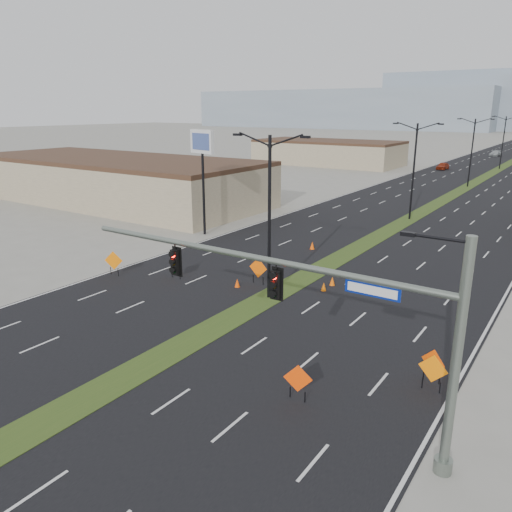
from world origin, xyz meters
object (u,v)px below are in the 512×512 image
Objects in this scene: streetlight_2 at (472,151)px; construction_sign_1 at (176,265)px; car_left at (443,166)px; cone_3 at (312,246)px; car_far at (495,154)px; construction_sign_4 at (433,363)px; construction_sign_5 at (433,370)px; streetlight_3 at (503,141)px; construction_sign_3 at (298,380)px; cone_2 at (324,287)px; signal_mast at (321,306)px; pole_sign_west at (202,150)px; construction_sign_0 at (114,261)px; streetlight_0 at (269,213)px; cone_1 at (332,281)px; streetlight_1 at (414,169)px; cone_0 at (237,283)px; construction_sign_2 at (258,269)px.

streetlight_2 reaches higher than construction_sign_1.
car_left is 6.14× the size of cone_3.
car_far is 7.05× the size of cone_3.
construction_sign_4 is 0.77m from construction_sign_5.
construction_sign_1 is at bearing -95.00° from streetlight_3.
construction_sign_3 is 13.01m from cone_2.
signal_mast is 30.66m from pole_sign_west.
construction_sign_0 is 0.18× the size of pole_sign_west.
construction_sign_3 is 2.72× the size of cone_2.
cone_3 is at bearing 118.31° from signal_mast.
streetlight_0 is 7.07m from cone_1.
signal_mast reaches higher than construction_sign_4.
streetlight_1 is 17.50m from cone_3.
streetlight_1 is 1.00× the size of streetlight_2.
signal_mast is 16.06m from cone_0.
streetlight_1 is 37.96m from construction_sign_3.
streetlight_0 is 17.04× the size of cone_0.
cone_3 is (-5.35, 8.48, 0.04)m from cone_2.
cone_1 is at bearing -53.47° from cone_3.
construction_sign_2 reaches higher than construction_sign_0.
streetlight_0 is at bearing -127.09° from cone_2.
streetlight_3 is 29.74m from car_far.
cone_1 is (4.31, 2.53, -0.78)m from construction_sign_2.
cone_3 is at bearing 126.53° from cone_1.
construction_sign_3 reaches higher than cone_1.
car_far is 2.66× the size of construction_sign_0.
construction_sign_1 is 2.79× the size of cone_1.
construction_sign_3 is 0.94× the size of construction_sign_5.
cone_2 is at bearing 115.59° from signal_mast.
car_left is 87.08m from construction_sign_3.
streetlight_0 is at bearing 130.54° from signal_mast.
streetlight_3 is 14.98× the size of cone_3.
construction_sign_5 reaches higher than cone_2.
streetlight_0 reaches higher than construction_sign_5.
cone_2 is at bearing -57.77° from cone_3.
cone_3 is 13.34m from pole_sign_west.
cone_0 is 6.39m from cone_1.
streetlight_2 is at bearing -78.05° from car_far.
construction_sign_0 is at bearing 159.45° from signal_mast.
construction_sign_3 is (7.18, -37.00, -4.49)m from streetlight_1.
streetlight_3 is 90.09m from construction_sign_5.
streetlight_3 is at bearing 103.86° from construction_sign_5.
construction_sign_0 is 1.12× the size of construction_sign_3.
construction_sign_4 reaches higher than cone_0.
construction_sign_4 is at bearing -29.30° from construction_sign_0.
streetlight_1 is 2.12× the size of car_far.
construction_sign_4 is at bearing -19.32° from cone_0.
construction_sign_1 is 10.36m from cone_2.
streetlight_3 is 6.33× the size of construction_sign_3.
streetlight_1 is 5.65× the size of construction_sign_0.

